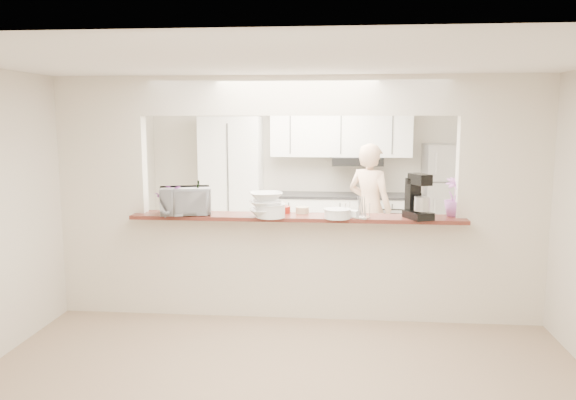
# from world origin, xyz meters

# --- Properties ---
(floor) EXTENTS (6.00, 6.00, 0.00)m
(floor) POSITION_xyz_m (0.00, 0.00, 0.00)
(floor) COLOR tan
(floor) RESTS_ON ground
(tile_overlay) EXTENTS (5.00, 2.90, 0.01)m
(tile_overlay) POSITION_xyz_m (0.00, 1.55, 0.01)
(tile_overlay) COLOR beige
(tile_overlay) RESTS_ON floor
(partition) EXTENTS (5.00, 0.15, 2.50)m
(partition) POSITION_xyz_m (0.00, 0.00, 1.48)
(partition) COLOR silver
(partition) RESTS_ON floor
(bar_counter) EXTENTS (3.40, 0.38, 1.09)m
(bar_counter) POSITION_xyz_m (0.00, -0.00, 0.58)
(bar_counter) COLOR silver
(bar_counter) RESTS_ON floor
(kitchen_cabinets) EXTENTS (3.15, 0.62, 2.25)m
(kitchen_cabinets) POSITION_xyz_m (-0.19, 2.72, 0.97)
(kitchen_cabinets) COLOR white
(kitchen_cabinets) RESTS_ON floor
(refrigerator) EXTENTS (0.75, 0.70, 1.70)m
(refrigerator) POSITION_xyz_m (2.05, 2.65, 0.85)
(refrigerator) COLOR #ABABB0
(refrigerator) RESTS_ON floor
(flower_left) EXTENTS (0.34, 0.31, 0.31)m
(flower_left) POSITION_xyz_m (-1.30, -0.15, 1.25)
(flower_left) COLOR #CC6CAB
(flower_left) RESTS_ON bar_counter
(wine_bottle_a) EXTENTS (0.07, 0.07, 0.33)m
(wine_bottle_a) POSITION_xyz_m (-1.05, 0.07, 1.22)
(wine_bottle_a) COLOR black
(wine_bottle_a) RESTS_ON bar_counter
(wine_bottle_b) EXTENTS (0.06, 0.06, 0.32)m
(wine_bottle_b) POSITION_xyz_m (-1.00, -0.15, 1.21)
(wine_bottle_b) COLOR black
(wine_bottle_b) RESTS_ON bar_counter
(toaster_oven) EXTENTS (0.59, 0.48, 0.28)m
(toaster_oven) POSITION_xyz_m (-1.15, -0.10, 1.23)
(toaster_oven) COLOR #A1A0A5
(toaster_oven) RESTS_ON bar_counter
(serving_bowls) EXTENTS (0.40, 0.40, 0.24)m
(serving_bowls) POSITION_xyz_m (-0.30, -0.17, 1.21)
(serving_bowls) COLOR white
(serving_bowls) RESTS_ON bar_counter
(plate_stack_a) EXTENTS (0.30, 0.30, 0.14)m
(plate_stack_a) POSITION_xyz_m (-0.25, -0.19, 1.16)
(plate_stack_a) COLOR white
(plate_stack_a) RESTS_ON bar_counter
(plate_stack_b) EXTENTS (0.27, 0.27, 0.09)m
(plate_stack_b) POSITION_xyz_m (0.42, -0.19, 1.14)
(plate_stack_b) COLOR white
(plate_stack_b) RESTS_ON bar_counter
(red_bowl) EXTENTS (0.15, 0.15, 0.07)m
(red_bowl) POSITION_xyz_m (-0.15, 0.08, 1.13)
(red_bowl) COLOR maroon
(red_bowl) RESTS_ON bar_counter
(tan_bowl) EXTENTS (0.14, 0.14, 0.07)m
(tan_bowl) POSITION_xyz_m (0.05, 0.08, 1.12)
(tan_bowl) COLOR tan
(tan_bowl) RESTS_ON bar_counter
(utensil_caddy) EXTENTS (0.26, 0.21, 0.22)m
(utensil_caddy) POSITION_xyz_m (0.62, -0.15, 1.18)
(utensil_caddy) COLOR silver
(utensil_caddy) RESTS_ON bar_counter
(stand_mixer) EXTENTS (0.30, 0.35, 0.45)m
(stand_mixer) POSITION_xyz_m (1.21, -0.14, 1.29)
(stand_mixer) COLOR black
(stand_mixer) RESTS_ON bar_counter
(flower_right) EXTENTS (0.29, 0.29, 0.39)m
(flower_right) POSITION_xyz_m (1.60, 0.05, 1.29)
(flower_right) COLOR #A464BB
(flower_right) RESTS_ON bar_counter
(person) EXTENTS (0.76, 0.70, 1.74)m
(person) POSITION_xyz_m (0.84, 1.78, 0.87)
(person) COLOR #DCB18F
(person) RESTS_ON floor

